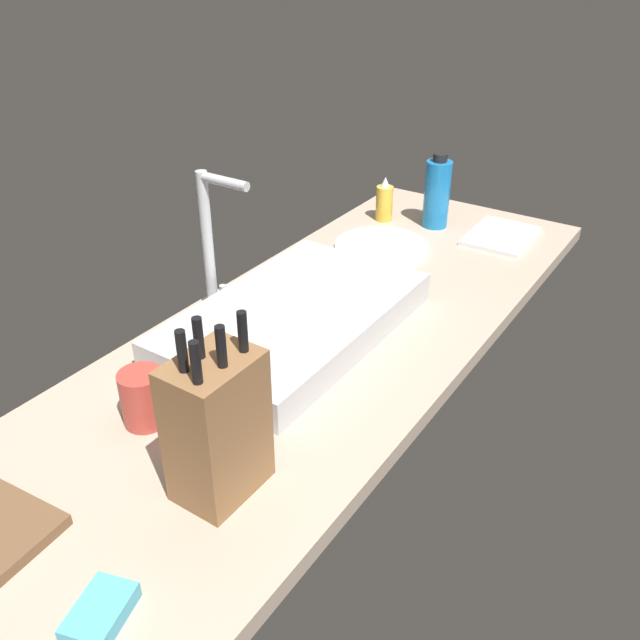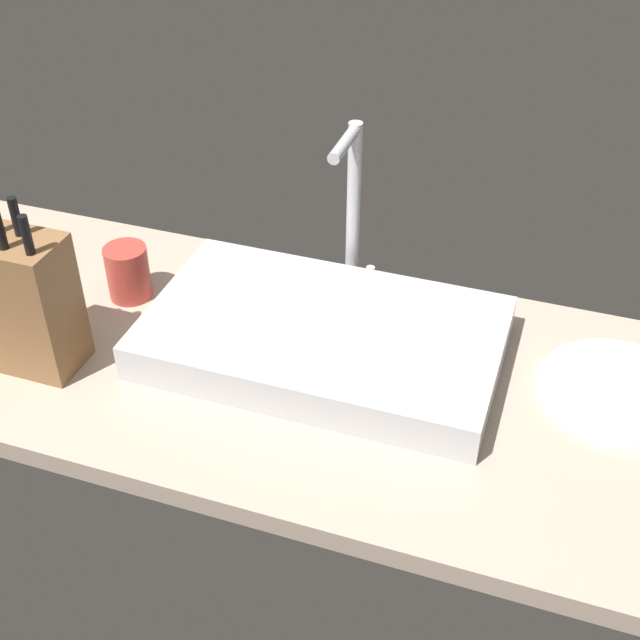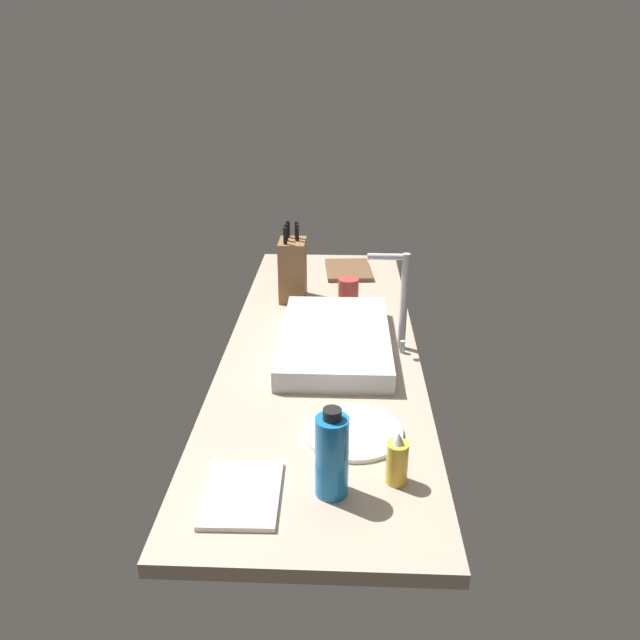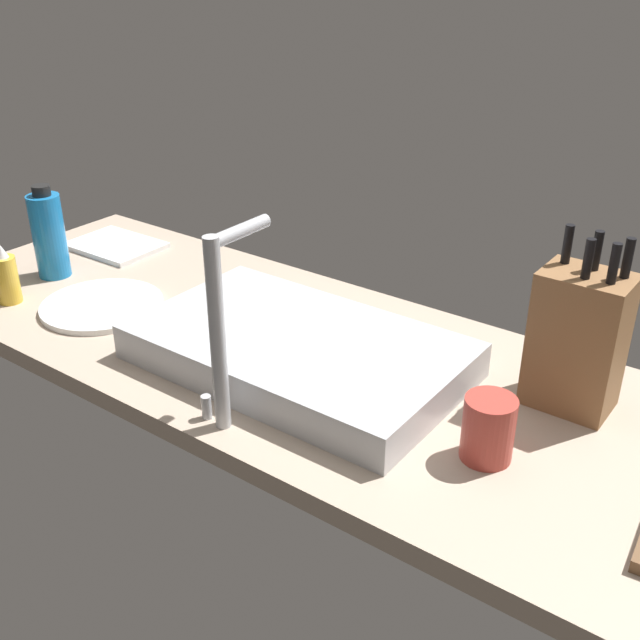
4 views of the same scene
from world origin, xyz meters
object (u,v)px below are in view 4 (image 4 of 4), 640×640
water_bottle (49,235)px  dinner_plate (102,305)px  dish_towel (116,246)px  knife_block (578,340)px  soap_bottle (6,278)px  coffee_mug (488,429)px  sink_basin (298,351)px  faucet (221,320)px

water_bottle → dinner_plate: size_ratio=0.84×
water_bottle → dish_towel: 20.89cm
knife_block → soap_bottle: bearing=16.7°
dinner_plate → coffee_mug: 84.17cm
soap_bottle → coffee_mug: 102.25cm
sink_basin → soap_bottle: bearing=12.7°
dish_towel → dinner_plate: bearing=135.4°
sink_basin → coffee_mug: 37.96cm
soap_bottle → coffee_mug: (-101.73, -10.26, -0.49)cm
sink_basin → coffee_mug: coffee_mug is taller
sink_basin → soap_bottle: soap_bottle is taller
faucet → dinner_plate: (47.86, -14.53, -17.24)cm
knife_block → dinner_plate: size_ratio=1.18×
sink_basin → water_bottle: bearing=0.4°
dinner_plate → coffee_mug: size_ratio=2.48×
dinner_plate → dish_towel: (23.82, -23.53, 0.00)cm
water_bottle → knife_block: bearing=-171.1°
soap_bottle → dinner_plate: (-17.68, -9.19, -4.82)cm
dinner_plate → knife_block: bearing=-166.0°
dish_towel → coffee_mug: coffee_mug is taller
faucet → knife_block: faucet is taller
sink_basin → dinner_plate: size_ratio=2.31×
coffee_mug → knife_block: bearing=-102.2°
dish_towel → coffee_mug: size_ratio=2.16×
coffee_mug → dinner_plate: bearing=0.7°
dish_towel → coffee_mug: 110.27cm
faucet → sink_basin: bearing=-85.7°
faucet → dinner_plate: faucet is taller
dinner_plate → dish_towel: 33.48cm
water_bottle → dinner_plate: water_bottle is taller
water_bottle → coffee_mug: (-105.85, 3.69, -4.62)cm
water_bottle → dinner_plate: bearing=167.7°
soap_bottle → water_bottle: (4.12, -13.95, 4.13)cm
dish_towel → coffee_mug: (-107.87, 22.45, 4.33)cm
faucet → water_bottle: size_ratio=1.51×
sink_basin → dish_towel: 72.57cm
knife_block → dish_towel: 112.93cm
water_bottle → coffee_mug: bearing=178.0°
water_bottle → coffee_mug: size_ratio=2.09×
water_bottle → sink_basin: bearing=-179.6°
faucet → coffee_mug: bearing=-156.7°
sink_basin → dish_towel: size_ratio=2.66×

